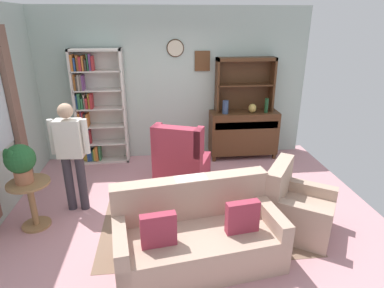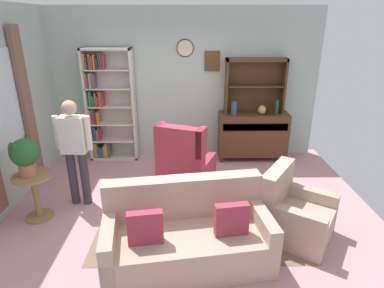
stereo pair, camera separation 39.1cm
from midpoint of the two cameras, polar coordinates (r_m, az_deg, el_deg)
name	(u,v)px [view 1 (the left image)]	position (r m, az deg, el deg)	size (l,w,h in m)	color
ground_plane	(187,212)	(4.70, -3.41, -11.97)	(5.40, 4.60, 0.02)	#C68C93
wall_back	(176,85)	(6.17, -4.72, 10.37)	(5.00, 0.09, 2.80)	#ADC1B7
area_rug	(203,222)	(4.45, -0.56, -13.79)	(2.68, 1.65, 0.01)	#846651
bookshelf	(96,109)	(6.21, -18.41, 5.96)	(0.90, 0.30, 2.10)	silver
sideboard	(243,132)	(6.31, 7.34, 2.07)	(1.30, 0.45, 0.92)	#4C2D19
sideboard_hutch	(245,77)	(6.15, 7.57, 11.69)	(1.10, 0.26, 1.00)	#4C2D19
vase_tall	(225,107)	(6.00, 4.10, 6.54)	(0.11, 0.11, 0.25)	#33476B
vase_round	(252,108)	(6.13, 8.89, 6.28)	(0.15, 0.15, 0.17)	tan
bottle_wine	(266,105)	(6.17, 11.32, 6.71)	(0.07, 0.07, 0.27)	#194223
couch_floral	(197,236)	(3.70, -2.23, -16.11)	(1.91, 1.11, 0.90)	tan
armchair_floral	(296,210)	(4.33, 15.57, -11.28)	(1.07, 1.06, 0.88)	tan
wingback_chair	(181,162)	(5.25, -4.08, -3.32)	(1.02, 1.03, 1.05)	#A33347
plant_stand	(32,199)	(4.75, -28.76, -8.66)	(0.52, 0.52, 0.65)	#997047
potted_plant_large	(20,161)	(4.55, -30.47, -2.70)	(0.36, 0.36, 0.50)	#AD6B4C
person_reading	(71,150)	(4.70, -22.96, -1.10)	(0.52, 0.22, 1.56)	#38333D
coffee_table	(192,193)	(4.41, -2.52, -8.79)	(0.80, 0.50, 0.42)	#4C2D19
book_stack	(193,190)	(4.30, -2.47, -8.25)	(0.22, 0.15, 0.05)	#B22D33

